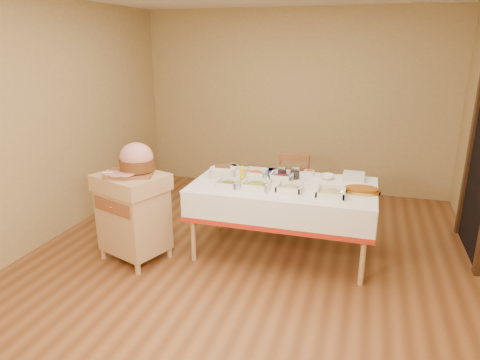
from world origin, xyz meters
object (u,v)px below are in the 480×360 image
object	(u,v)px
bread_basket	(223,172)
plate_stack	(354,176)
dining_table	(283,199)
dining_chair	(293,191)
ham_on_board	(136,161)
brass_platter	(362,190)
butcher_cart	(133,212)
preserve_jar_left	(282,172)
mustard_bottle	(242,174)
preserve_jar_right	(295,173)

from	to	relation	value
bread_basket	plate_stack	xyz separation A→B (m)	(1.33, 0.31, -0.02)
dining_table	dining_chair	distance (m)	0.73
ham_on_board	brass_platter	world-z (taller)	ham_on_board
butcher_cart	brass_platter	bearing A→B (deg)	13.40
preserve_jar_left	bread_basket	world-z (taller)	preserve_jar_left
bread_basket	plate_stack	distance (m)	1.37
dining_chair	brass_platter	world-z (taller)	dining_chair
mustard_bottle	plate_stack	world-z (taller)	mustard_bottle
preserve_jar_right	plate_stack	world-z (taller)	preserve_jar_right
dining_chair	brass_platter	distance (m)	1.12
preserve_jar_left	plate_stack	bearing A→B (deg)	11.64
butcher_cart	ham_on_board	xyz separation A→B (m)	(0.05, 0.04, 0.52)
bread_basket	brass_platter	world-z (taller)	bread_basket
ham_on_board	preserve_jar_right	size ratio (longest dim) A/B	3.54
ham_on_board	preserve_jar_left	bearing A→B (deg)	29.16
butcher_cart	mustard_bottle	size ratio (longest dim) A/B	5.28
preserve_jar_left	mustard_bottle	distance (m)	0.43
butcher_cart	bread_basket	world-z (taller)	butcher_cart
dining_table	preserve_jar_left	distance (m)	0.31
dining_table	mustard_bottle	size ratio (longest dim) A/B	10.73
dining_chair	brass_platter	bearing A→B (deg)	-43.76
plate_stack	preserve_jar_right	bearing A→B (deg)	-166.49
plate_stack	brass_platter	bearing A→B (deg)	-76.52
preserve_jar_left	brass_platter	xyz separation A→B (m)	(0.82, -0.24, -0.03)
preserve_jar_right	mustard_bottle	xyz separation A→B (m)	(-0.50, -0.23, 0.02)
ham_on_board	brass_platter	bearing A→B (deg)	12.74
butcher_cart	ham_on_board	world-z (taller)	ham_on_board
preserve_jar_left	preserve_jar_right	size ratio (longest dim) A/B	0.94
butcher_cart	brass_platter	size ratio (longest dim) A/B	2.56
preserve_jar_left	bread_basket	bearing A→B (deg)	-165.15
preserve_jar_right	plate_stack	size ratio (longest dim) A/B	0.61
preserve_jar_left	brass_platter	distance (m)	0.86
dining_chair	ham_on_board	size ratio (longest dim) A/B	1.86
butcher_cart	brass_platter	distance (m)	2.24
plate_stack	brass_platter	xyz separation A→B (m)	(0.09, -0.39, -0.01)
ham_on_board	bread_basket	world-z (taller)	ham_on_board
bread_basket	plate_stack	size ratio (longest dim) A/B	1.26
butcher_cart	brass_platter	xyz separation A→B (m)	(2.17, 0.52, 0.27)
preserve_jar_right	plate_stack	distance (m)	0.61
preserve_jar_left	bread_basket	size ratio (longest dim) A/B	0.45
dining_table	mustard_bottle	bearing A→B (deg)	-179.27
dining_table	dining_chair	xyz separation A→B (m)	(-0.01, 0.71, -0.15)
mustard_bottle	dining_chair	bearing A→B (deg)	59.93
mustard_bottle	ham_on_board	bearing A→B (deg)	-151.62
brass_platter	plate_stack	bearing A→B (deg)	103.48
ham_on_board	mustard_bottle	bearing A→B (deg)	28.38
preserve_jar_right	mustard_bottle	world-z (taller)	mustard_bottle
dining_table	ham_on_board	world-z (taller)	ham_on_board
bread_basket	plate_stack	world-z (taller)	bread_basket
preserve_jar_right	brass_platter	world-z (taller)	preserve_jar_right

